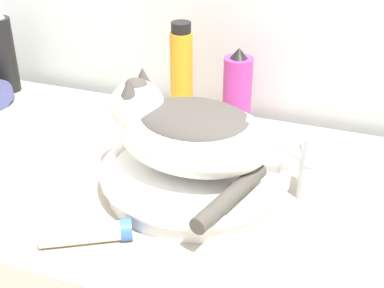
{
  "coord_description": "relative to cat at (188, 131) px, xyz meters",
  "views": [
    {
      "loc": [
        0.33,
        -0.48,
        1.37
      ],
      "look_at": [
        0.06,
        0.28,
        0.91
      ],
      "focal_mm": 50.0,
      "sensor_mm": 36.0,
      "label": 1
    }
  ],
  "objects": [
    {
      "name": "cream_tube",
      "position": [
        -0.09,
        -0.2,
        -0.1
      ],
      "size": [
        0.14,
        0.1,
        0.04
      ],
      "rotation": [
        0.0,
        0.0,
        0.51
      ],
      "color": "silver",
      "rests_on": "vanity_counter"
    },
    {
      "name": "spray_bottle_trigger",
      "position": [
        0.02,
        0.25,
        -0.03
      ],
      "size": [
        0.06,
        0.06,
        0.18
      ],
      "color": "#B2338C",
      "rests_on": "vanity_counter"
    },
    {
      "name": "hairspray_can_black",
      "position": [
        -0.58,
        0.25,
        -0.02
      ],
      "size": [
        0.05,
        0.05,
        0.21
      ],
      "color": "black",
      "rests_on": "vanity_counter"
    },
    {
      "name": "cat",
      "position": [
        0.0,
        0.0,
        0.0
      ],
      "size": [
        0.3,
        0.29,
        0.16
      ],
      "rotation": [
        0.0,
        0.0,
        3.11
      ],
      "color": "silver",
      "rests_on": "sink_basin"
    },
    {
      "name": "sink_basin",
      "position": [
        0.01,
        0.0,
        -0.09
      ],
      "size": [
        0.34,
        0.34,
        0.05
      ],
      "color": "white",
      "rests_on": "vanity_counter"
    },
    {
      "name": "shampoo_bottle_tall",
      "position": [
        -0.11,
        0.25,
        -0.0
      ],
      "size": [
        0.05,
        0.05,
        0.22
      ],
      "color": "orange",
      "rests_on": "vanity_counter"
    },
    {
      "name": "faucet",
      "position": [
        0.2,
        0.04,
        -0.04
      ],
      "size": [
        0.15,
        0.06,
        0.15
      ],
      "rotation": [
        0.0,
        0.0,
        -2.96
      ],
      "color": "silver",
      "rests_on": "vanity_counter"
    }
  ]
}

